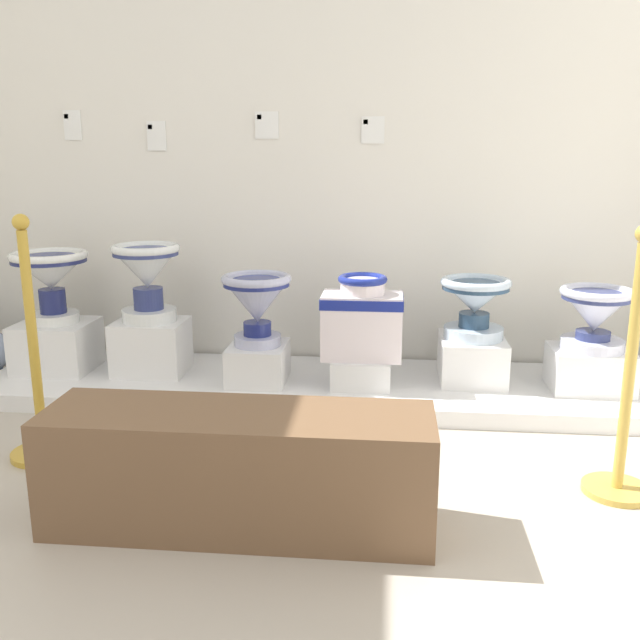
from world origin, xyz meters
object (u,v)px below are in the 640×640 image
at_px(info_placard_fourth, 373,130).
at_px(antique_toilet_rightmost, 147,272).
at_px(stanchion_post_near_right, 625,417).
at_px(plinth_block_central_ornate, 258,363).
at_px(stanchion_post_near_left, 38,389).
at_px(museum_bench, 239,469).
at_px(plinth_block_rightmost, 151,347).
at_px(antique_toilet_broad_patterned, 475,300).
at_px(plinth_block_tall_cobalt, 590,369).
at_px(plinth_block_broad_patterned, 472,359).
at_px(antique_toilet_tall_cobalt, 595,312).
at_px(info_placard_first, 72,125).
at_px(info_placard_second, 156,136).
at_px(info_placard_third, 267,125).
at_px(antique_toilet_leftmost, 362,317).
at_px(plinth_block_leftmost, 361,370).
at_px(antique_toilet_pale_glazed, 50,274).
at_px(plinth_block_pale_glazed, 57,346).
at_px(antique_toilet_central_ornate, 257,300).

bearing_deg(info_placard_fourth, antique_toilet_rightmost, -161.27).
bearing_deg(stanchion_post_near_right, info_placard_fourth, 125.12).
bearing_deg(plinth_block_central_ornate, stanchion_post_near_left, -133.57).
height_order(stanchion_post_near_right, museum_bench, stanchion_post_near_right).
distance_m(plinth_block_rightmost, antique_toilet_broad_patterned, 1.68).
bearing_deg(info_placard_fourth, stanchion_post_near_right, -54.88).
distance_m(plinth_block_rightmost, plinth_block_tall_cobalt, 2.22).
height_order(plinth_block_broad_patterned, antique_toilet_tall_cobalt, antique_toilet_tall_cobalt).
relative_size(info_placard_first, info_placard_second, 1.01).
relative_size(info_placard_second, info_placard_third, 1.11).
bearing_deg(info_placard_third, stanchion_post_near_right, -41.78).
bearing_deg(plinth_block_rightmost, plinth_block_tall_cobalt, -1.22).
relative_size(plinth_block_central_ornate, antique_toilet_leftmost, 0.80).
distance_m(antique_toilet_leftmost, info_placard_first, 1.92).
bearing_deg(stanchion_post_near_right, antique_toilet_leftmost, 137.46).
distance_m(plinth_block_leftmost, museum_bench, 1.30).
distance_m(plinth_block_broad_patterned, antique_toilet_broad_patterned, 0.30).
bearing_deg(antique_toilet_rightmost, info_placard_fourth, 18.73).
height_order(plinth_block_central_ornate, antique_toilet_broad_patterned, antique_toilet_broad_patterned).
bearing_deg(plinth_block_tall_cobalt, plinth_block_rightmost, 178.78).
height_order(antique_toilet_pale_glazed, plinth_block_rightmost, antique_toilet_pale_glazed).
relative_size(plinth_block_rightmost, stanchion_post_near_left, 0.37).
xyz_separation_m(antique_toilet_pale_glazed, stanchion_post_near_right, (2.60, -0.98, -0.30)).
bearing_deg(info_placard_fourth, antique_toilet_leftmost, -93.05).
distance_m(info_placard_first, info_placard_second, 0.47).
bearing_deg(antique_toilet_leftmost, plinth_block_pale_glazed, 177.19).
bearing_deg(plinth_block_leftmost, museum_bench, -105.73).
relative_size(antique_toilet_pale_glazed, info_placard_second, 2.53).
height_order(plinth_block_tall_cobalt, stanchion_post_near_right, stanchion_post_near_right).
bearing_deg(plinth_block_pale_glazed, info_placard_first, 88.09).
bearing_deg(plinth_block_rightmost, info_placard_third, 34.03).
distance_m(plinth_block_central_ornate, antique_toilet_tall_cobalt, 1.66).
bearing_deg(antique_toilet_leftmost, info_placard_second, 158.22).
height_order(plinth_block_pale_glazed, antique_toilet_leftmost, antique_toilet_leftmost).
distance_m(info_placard_first, museum_bench, 2.42).
distance_m(plinth_block_rightmost, plinth_block_leftmost, 1.11).
bearing_deg(info_placard_first, antique_toilet_central_ornate, -23.35).
bearing_deg(antique_toilet_leftmost, antique_toilet_pale_glazed, 177.19).
distance_m(plinth_block_leftmost, stanchion_post_near_right, 1.33).
bearing_deg(antique_toilet_tall_cobalt, antique_toilet_rightmost, 178.78).
distance_m(antique_toilet_rightmost, plinth_block_leftmost, 1.20).
bearing_deg(antique_toilet_leftmost, stanchion_post_near_left, -147.75).
bearing_deg(info_placard_third, plinth_block_tall_cobalt, -14.60).
xyz_separation_m(antique_toilet_rightmost, antique_toilet_broad_patterned, (1.66, 0.04, -0.12)).
height_order(antique_toilet_central_ornate, info_placard_fourth, info_placard_fourth).
height_order(antique_toilet_central_ornate, plinth_block_broad_patterned, antique_toilet_central_ornate).
xyz_separation_m(plinth_block_rightmost, info_placard_first, (-0.51, 0.38, 1.14)).
relative_size(plinth_block_leftmost, antique_toilet_tall_cobalt, 0.90).
relative_size(plinth_block_broad_patterned, antique_toilet_tall_cobalt, 1.08).
height_order(antique_toilet_broad_patterned, plinth_block_tall_cobalt, antique_toilet_broad_patterned).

